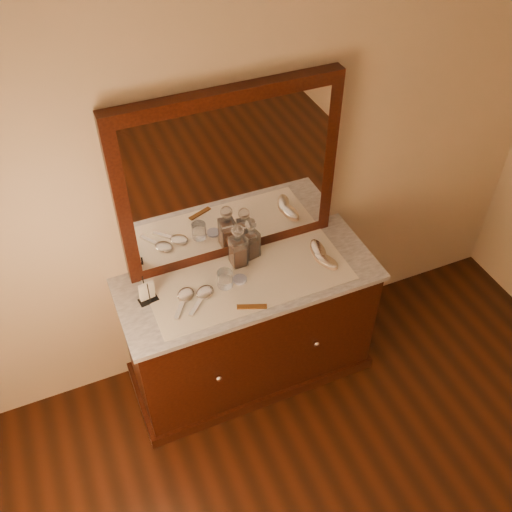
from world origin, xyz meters
The scene contains 18 objects.
dresser_cabinet centered at (0.00, 1.96, 0.41)m, with size 1.40×0.55×0.82m, color black.
dresser_plinth centered at (0.00, 1.96, 0.04)m, with size 1.46×0.59×0.08m, color black.
knob_left centered at (-0.30, 1.67, 0.45)m, with size 0.04×0.04×0.04m, color silver.
knob_right centered at (0.30, 1.67, 0.45)m, with size 0.04×0.04×0.04m, color silver.
marble_top centered at (0.00, 1.96, 0.83)m, with size 1.44×0.59×0.03m, color silver.
mirror_frame centered at (0.00, 2.20, 1.35)m, with size 1.20×0.08×1.00m, color black.
mirror_glass centered at (0.00, 2.17, 1.35)m, with size 1.06×0.01×0.86m, color white.
lace_runner centered at (0.00, 1.94, 0.85)m, with size 1.10×0.45×0.00m, color silver.
pin_dish centered at (-0.05, 1.95, 0.86)m, with size 0.08×0.08×0.01m, color silver.
comb centered at (-0.07, 1.75, 0.86)m, with size 0.16×0.03×0.01m, color brown.
napkin_rack centered at (-0.55, 2.01, 0.91)m, with size 0.11×0.07×0.15m.
decanter_left centered at (-0.01, 2.08, 0.96)m, with size 0.09×0.09×0.28m.
decanter_right centered at (0.08, 2.11, 0.95)m, with size 0.09×0.09×0.26m.
brush_near centered at (0.43, 1.88, 0.88)m, with size 0.13×0.18×0.04m.
brush_far centered at (0.43, 1.97, 0.88)m, with size 0.10×0.18×0.05m.
hand_mirror_outer centered at (-0.37, 1.94, 0.86)m, with size 0.18×0.22×0.02m.
hand_mirror_inner centered at (-0.27, 1.92, 0.86)m, with size 0.20×0.20×0.02m.
tumblers centered at (-0.14, 1.95, 0.90)m, with size 0.09×0.09×0.10m.
Camera 1 is at (-0.82, -0.07, 3.09)m, focal length 40.16 mm.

